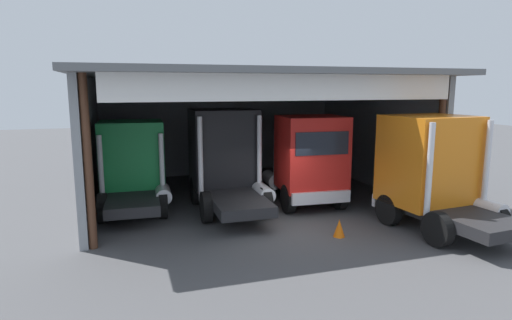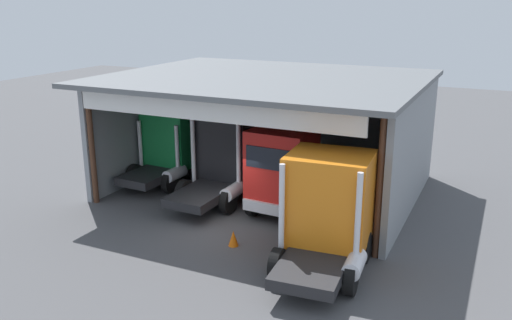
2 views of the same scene
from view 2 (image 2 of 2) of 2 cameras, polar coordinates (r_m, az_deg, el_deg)
The scene contains 9 objects.
ground_plane at distance 20.77m, azimuth -4.09°, elevation -7.11°, with size 80.00×80.00×0.00m, color #4C4C4F.
workshop_shed at distance 24.52m, azimuth 2.19°, elevation 5.51°, with size 13.11×11.06×5.23m.
truck_green_left_bay at distance 25.76m, azimuth -9.01°, elevation 1.53°, with size 2.56×4.52×3.36m.
truck_black_center_left_bay at distance 23.35m, azimuth -3.11°, elevation 0.69°, with size 2.62×5.20×3.79m.
truck_red_center_right_bay at distance 21.46m, azimuth 3.11°, elevation -1.14°, with size 2.60×5.12×3.56m.
truck_orange_yard_outside at distance 17.30m, azimuth 7.55°, elevation -5.21°, with size 2.98×4.71×3.71m.
oil_drum at distance 27.29m, azimuth 14.72°, elevation -0.79°, with size 0.58×0.58×0.88m, color #197233.
tool_cart at distance 26.31m, azimuth 14.22°, elevation -1.27°, with size 0.90×0.60×1.00m, color black.
traffic_cone at distance 19.17m, azimuth -2.40°, elevation -8.25°, with size 0.36×0.36×0.56m, color orange.
Camera 2 is at (9.43, -16.53, 8.31)m, focal length 37.94 mm.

